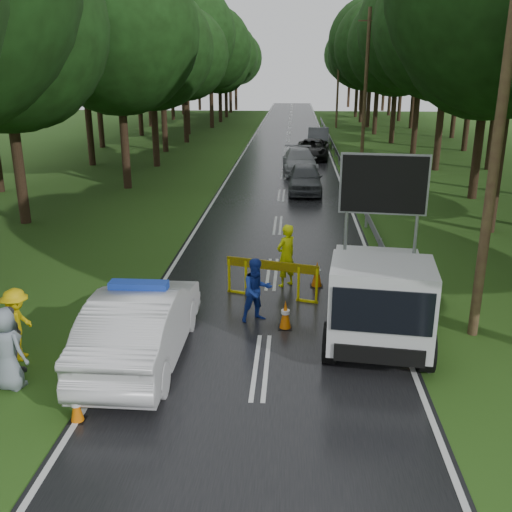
# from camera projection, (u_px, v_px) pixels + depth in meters

# --- Properties ---
(ground) EXTENTS (160.00, 160.00, 0.00)m
(ground) POSITION_uv_depth(u_px,v_px,m) (261.00, 366.00, 12.75)
(ground) COLOR #294A15
(ground) RESTS_ON ground
(road) EXTENTS (7.00, 140.00, 0.02)m
(road) POSITION_uv_depth(u_px,v_px,m) (286.00, 160.00, 41.17)
(road) COLOR black
(road) RESTS_ON ground
(guardrail) EXTENTS (0.12, 60.06, 0.70)m
(guardrail) POSITION_uv_depth(u_px,v_px,m) (338.00, 154.00, 40.45)
(guardrail) COLOR gray
(guardrail) RESTS_ON ground
(utility_pole_near) EXTENTS (1.40, 0.24, 10.00)m
(utility_pole_near) POSITION_uv_depth(u_px,v_px,m) (499.00, 129.00, 12.73)
(utility_pole_near) COLOR #41281E
(utility_pole_near) RESTS_ON ground
(utility_pole_mid) EXTENTS (1.40, 0.24, 10.00)m
(utility_pole_mid) POSITION_uv_depth(u_px,v_px,m) (365.00, 89.00, 37.35)
(utility_pole_mid) COLOR #41281E
(utility_pole_mid) RESTS_ON ground
(utility_pole_far) EXTENTS (1.40, 0.24, 10.00)m
(utility_pole_far) POSITION_uv_depth(u_px,v_px,m) (338.00, 80.00, 61.98)
(utility_pole_far) COLOR #41281E
(utility_pole_far) RESTS_ON ground
(police_sedan) EXTENTS (1.83, 5.23, 1.90)m
(police_sedan) POSITION_uv_depth(u_px,v_px,m) (141.00, 324.00, 12.82)
(police_sedan) COLOR silver
(police_sedan) RESTS_ON ground
(work_truck) EXTENTS (2.95, 5.60, 4.28)m
(work_truck) POSITION_uv_depth(u_px,v_px,m) (379.00, 293.00, 13.84)
(work_truck) COLOR gray
(work_truck) RESTS_ON ground
(barrier) EXTENTS (2.66, 0.77, 1.13)m
(barrier) POSITION_uv_depth(u_px,v_px,m) (272.00, 270.00, 16.27)
(barrier) COLOR yellow
(barrier) RESTS_ON ground
(officer) EXTENTS (0.83, 0.83, 1.94)m
(officer) POSITION_uv_depth(u_px,v_px,m) (286.00, 256.00, 17.16)
(officer) COLOR #DAEA0C
(officer) RESTS_ON ground
(civilian) EXTENTS (1.04, 0.96, 1.71)m
(civilian) POSITION_uv_depth(u_px,v_px,m) (257.00, 290.00, 14.81)
(civilian) COLOR #18339F
(civilian) RESTS_ON ground
(bystander_left) EXTENTS (0.67, 1.12, 1.71)m
(bystander_left) POSITION_uv_depth(u_px,v_px,m) (17.00, 325.00, 12.84)
(bystander_left) COLOR yellow
(bystander_left) RESTS_ON ground
(bystander_mid) EXTENTS (0.47, 0.96, 1.59)m
(bystander_mid) POSITION_uv_depth(u_px,v_px,m) (11.00, 341.00, 12.18)
(bystander_mid) COLOR #45474D
(bystander_mid) RESTS_ON ground
(bystander_right) EXTENTS (1.01, 0.82, 1.79)m
(bystander_right) POSITION_uv_depth(u_px,v_px,m) (6.00, 349.00, 11.64)
(bystander_right) COLOR gray
(bystander_right) RESTS_ON ground
(queue_car_first) EXTENTS (1.78, 4.42, 1.50)m
(queue_car_first) POSITION_uv_depth(u_px,v_px,m) (305.00, 178.00, 30.35)
(queue_car_first) COLOR #45494E
(queue_car_first) RESTS_ON ground
(queue_car_second) EXTENTS (2.36, 5.25, 1.49)m
(queue_car_second) POSITION_uv_depth(u_px,v_px,m) (300.00, 161.00, 36.05)
(queue_car_second) COLOR #919298
(queue_car_second) RESTS_ON ground
(queue_car_third) EXTENTS (2.70, 5.23, 1.41)m
(queue_car_third) POSITION_uv_depth(u_px,v_px,m) (312.00, 149.00, 41.68)
(queue_car_third) COLOR black
(queue_car_third) RESTS_ON ground
(queue_car_fourth) EXTENTS (1.90, 4.92, 1.60)m
(queue_car_fourth) POSITION_uv_depth(u_px,v_px,m) (318.00, 138.00, 47.68)
(queue_car_fourth) COLOR #44474C
(queue_car_fourth) RESTS_ON ground
(cone_near_left) EXTENTS (0.30, 0.30, 0.64)m
(cone_near_left) POSITION_uv_depth(u_px,v_px,m) (76.00, 407.00, 10.68)
(cone_near_left) COLOR black
(cone_near_left) RESTS_ON ground
(cone_center) EXTENTS (0.36, 0.36, 0.77)m
(cone_center) POSITION_uv_depth(u_px,v_px,m) (285.00, 315.00, 14.49)
(cone_center) COLOR black
(cone_center) RESTS_ON ground
(cone_far) EXTENTS (0.38, 0.38, 0.81)m
(cone_far) POSITION_uv_depth(u_px,v_px,m) (317.00, 275.00, 17.28)
(cone_far) COLOR black
(cone_far) RESTS_ON ground
(cone_left_mid) EXTENTS (0.35, 0.35, 0.75)m
(cone_left_mid) POSITION_uv_depth(u_px,v_px,m) (180.00, 297.00, 15.64)
(cone_left_mid) COLOR black
(cone_left_mid) RESTS_ON ground
(cone_right) EXTENTS (0.36, 0.36, 0.76)m
(cone_right) POSITION_uv_depth(u_px,v_px,m) (408.00, 327.00, 13.83)
(cone_right) COLOR black
(cone_right) RESTS_ON ground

